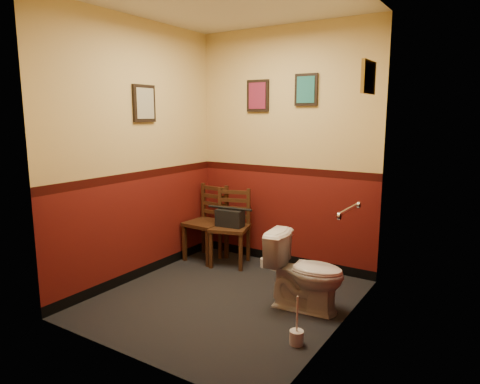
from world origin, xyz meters
TOP-DOWN VIEW (x-y plane):
  - floor at (0.00, 0.00)m, footprint 2.20×2.40m
  - wall_back at (0.00, 1.20)m, footprint 2.20×0.00m
  - wall_front at (0.00, -1.20)m, footprint 2.20×0.00m
  - wall_left at (-1.10, 0.00)m, footprint 0.00×2.40m
  - wall_right at (1.10, 0.00)m, footprint 0.00×2.40m
  - grab_bar at (1.07, 0.25)m, footprint 0.05×0.56m
  - framed_print_back_a at (-0.35, 1.18)m, footprint 0.28×0.04m
  - framed_print_back_b at (0.25, 1.18)m, footprint 0.26×0.04m
  - framed_print_left at (-1.08, 0.10)m, footprint 0.04×0.30m
  - framed_print_right at (1.08, 0.60)m, footprint 0.04×0.34m
  - toilet at (0.72, 0.21)m, footprint 0.74×0.46m
  - toilet_brush at (0.92, -0.39)m, footprint 0.11×0.11m
  - chair_left at (-0.85, 0.85)m, footprint 0.44×0.44m
  - chair_right at (-0.51, 0.85)m, footprint 0.52×0.52m
  - handbag at (-0.50, 0.82)m, footprint 0.33×0.20m
  - tp_stack at (-0.05, 0.95)m, footprint 0.23×0.14m

SIDE VIEW (x-z plane):
  - floor at x=0.00m, z-range 0.00..0.00m
  - toilet_brush at x=0.92m, z-range -0.13..0.26m
  - tp_stack at x=-0.05m, z-range -0.03..0.28m
  - toilet at x=0.72m, z-range 0.00..0.69m
  - chair_right at x=-0.51m, z-range 0.00..0.88m
  - chair_left at x=-0.85m, z-range 0.00..0.90m
  - handbag at x=-0.50m, z-range 0.45..0.68m
  - grab_bar at x=1.07m, z-range 0.92..0.98m
  - wall_back at x=0.00m, z-range 0.00..2.70m
  - wall_front at x=0.00m, z-range 0.00..2.70m
  - wall_left at x=-1.10m, z-range 0.00..2.70m
  - wall_right at x=1.10m, z-range 0.00..2.70m
  - framed_print_left at x=-1.08m, z-range 1.66..2.04m
  - framed_print_back_a at x=-0.35m, z-range 1.77..2.13m
  - framed_print_back_b at x=0.25m, z-range 1.83..2.17m
  - framed_print_right at x=1.08m, z-range 1.91..2.19m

